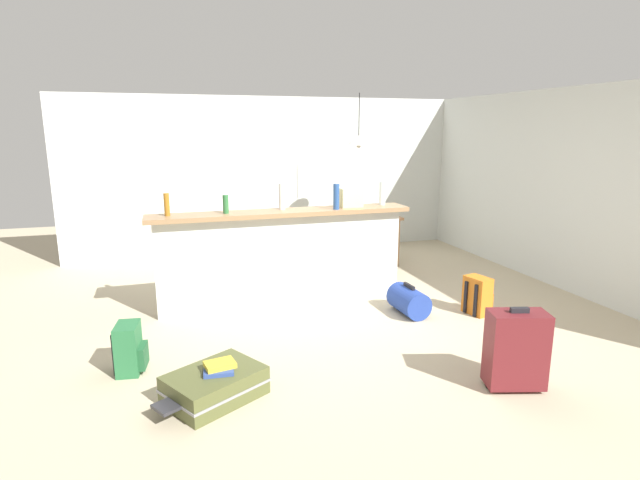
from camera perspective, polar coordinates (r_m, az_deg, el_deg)
The scene contains 20 objects.
ground_plane at distance 5.59m, azimuth 2.05°, elevation -8.58°, with size 13.00×13.00×0.05m, color #BCAD8E.
wall_back at distance 8.19m, azimuth -5.04°, elevation 7.34°, with size 6.60×0.10×2.50m, color silver.
wall_right at distance 7.12m, azimuth 25.19°, elevation 5.41°, with size 0.10×6.00×2.50m, color silver.
partition_half_wall at distance 5.71m, azimuth -4.26°, elevation -2.33°, with size 2.80×0.20×1.05m, color silver.
bar_countertop at distance 5.60m, azimuth -4.36°, elevation 3.13°, with size 2.96×0.40×0.05m, color #93704C.
bottle_amber at distance 5.46m, azimuth -17.16°, elevation 3.91°, with size 0.06×0.06×0.24m, color #9E661E.
bottle_green at distance 5.47m, azimuth -10.76°, elevation 4.06°, with size 0.06×0.06×0.20m, color #2D6B38.
bottle_white at distance 5.66m, azimuth -4.39°, elevation 4.99°, with size 0.07×0.07×0.29m, color silver.
bottle_blue at distance 5.65m, azimuth 1.88°, elevation 4.99°, with size 0.07×0.07×0.29m, color #284C89.
bottle_clear at distance 6.05m, azimuth 7.15°, elevation 5.34°, with size 0.07×0.07×0.28m, color silver.
grocery_bag at distance 5.85m, azimuth 3.54°, elevation 4.89°, with size 0.26×0.18×0.22m, color beige.
dining_table at distance 7.45m, azimuth 4.43°, elevation 2.14°, with size 1.10×0.80×0.74m.
dining_chair_near_partition at distance 6.93m, azimuth 5.66°, elevation 0.22°, with size 0.46×0.46×0.93m.
pendant_lamp at distance 7.38m, azimuth 4.46°, elevation 11.35°, with size 0.34×0.34×0.78m.
suitcase_flat_olive at distance 3.98m, azimuth -11.99°, elevation -15.98°, with size 0.88×0.77×0.22m.
suitcase_upright_maroon at distance 4.23m, azimuth 21.55°, elevation -11.55°, with size 0.49×0.35×0.67m.
backpack_orange at distance 5.77m, azimuth 17.62°, elevation -6.14°, with size 0.29×0.31×0.42m.
backpack_green at distance 4.53m, azimuth -20.99°, elevation -11.60°, with size 0.28×0.30×0.42m.
duffel_bag_blue at distance 5.59m, azimuth 10.12°, elevation -6.88°, with size 0.32×0.49×0.34m.
book_stack at distance 3.91m, azimuth -11.46°, elevation -14.12°, with size 0.25×0.22×0.07m.
Camera 1 is at (-1.75, -4.92, 2.00)m, focal length 27.92 mm.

